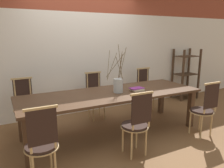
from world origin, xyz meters
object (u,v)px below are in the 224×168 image
Objects in this scene: chair_far_center at (145,88)px; shelving_rack at (186,74)px; chair_near_center at (205,108)px; vase_centerpiece at (118,85)px; book_stack at (137,89)px; dining_table at (112,97)px.

chair_far_center is 1.51m from shelving_rack.
chair_near_center is at bearing -128.12° from shelving_rack.
shelving_rack is at bearing 21.88° from vase_centerpiece.
chair_near_center is 1.18× the size of vase_centerpiece.
shelving_rack is at bearing 25.76° from book_stack.
chair_near_center reaches higher than book_stack.
dining_table is 0.23m from vase_centerpiece.
chair_far_center is at bearing 46.72° from book_stack.
book_stack is 2.58m from shelving_rack.
chair_far_center is at bearing 35.28° from vase_centerpiece.
dining_table is at bearing 32.15° from chair_far_center.
vase_centerpiece is 0.37m from book_stack.
book_stack is at bearing 46.72° from chair_far_center.
vase_centerpiece reaches higher than book_stack.
book_stack is (-0.87, 0.73, 0.25)m from chair_near_center.
vase_centerpiece is at bearing 147.37° from chair_near_center.
vase_centerpiece is (-1.22, 0.78, 0.36)m from chair_near_center.
book_stack is at bearing -154.24° from shelving_rack.
book_stack is at bearing -7.51° from vase_centerpiece.
vase_centerpiece is (0.10, -0.03, 0.21)m from dining_table.
chair_far_center is 0.72× the size of shelving_rack.
dining_table is at bearing -159.38° from shelving_rack.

